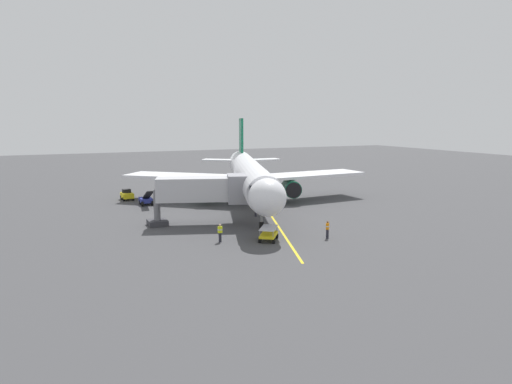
# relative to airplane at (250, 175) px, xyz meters

# --- Properties ---
(ground_plane) EXTENTS (220.00, 220.00, 0.00)m
(ground_plane) POSITION_rel_airplane_xyz_m (0.12, 1.07, -4.00)
(ground_plane) COLOR #424244
(apron_lead_in_line) EXTENTS (12.85, 38.03, 0.01)m
(apron_lead_in_line) POSITION_rel_airplane_xyz_m (0.09, 6.27, -4.00)
(apron_lead_in_line) COLOR yellow
(apron_lead_in_line) RESTS_ON ground
(airplane) EXTENTS (33.03, 39.26, 11.50)m
(airplane) POSITION_rel_airplane_xyz_m (0.00, 0.00, 0.00)
(airplane) COLOR white
(airplane) RESTS_ON ground
(jet_bridge) EXTENTS (11.37, 6.03, 5.40)m
(jet_bridge) POSITION_rel_airplane_xyz_m (8.65, 9.01, -0.24)
(jet_bridge) COLOR #B7B7BC
(jet_bridge) RESTS_ON ground
(ground_crew_marshaller) EXTENTS (0.43, 0.31, 1.71)m
(ground_crew_marshaller) POSITION_rel_airplane_xyz_m (10.15, 16.39, -3.12)
(ground_crew_marshaller) COLOR #23232D
(ground_crew_marshaller) RESTS_ON ground
(ground_crew_wing_walker) EXTENTS (0.29, 0.42, 1.71)m
(ground_crew_wing_walker) POSITION_rel_airplane_xyz_m (2.47, 7.44, -3.12)
(ground_crew_wing_walker) COLOR #23232D
(ground_crew_wing_walker) RESTS_ON ground
(ground_crew_loader) EXTENTS (0.46, 0.46, 1.71)m
(ground_crew_loader) POSITION_rel_airplane_xyz_m (0.28, 19.36, -3.12)
(ground_crew_loader) COLOR #23232D
(ground_crew_loader) RESTS_ON ground
(belt_loader_near_nose) EXTENTS (1.56, 4.58, 2.32)m
(belt_loader_near_nose) POSITION_rel_airplane_xyz_m (12.76, -5.38, -3.29)
(belt_loader_near_nose) COLOR #2D3899
(belt_loader_near_nose) RESTS_ON ground
(baggage_cart_portside) EXTENTS (2.65, 2.93, 1.27)m
(baggage_cart_portside) POSITION_rel_airplane_xyz_m (5.80, 17.77, -3.35)
(baggage_cart_portside) COLOR yellow
(baggage_cart_portside) RESTS_ON ground
(tug_starboard_side) EXTENTS (1.67, 2.38, 1.50)m
(tug_starboard_side) POSITION_rel_airplane_xyz_m (14.46, -10.45, -3.30)
(tug_starboard_side) COLOR yellow
(tug_starboard_side) RESTS_ON ground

